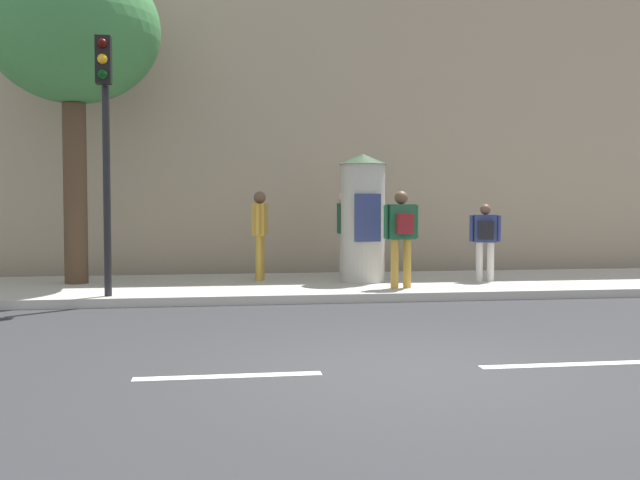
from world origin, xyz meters
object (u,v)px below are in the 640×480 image
at_px(pedestrian_in_light_jacket, 344,226).
at_px(pedestrian_in_red_top, 260,227).
at_px(street_tree, 73,33).
at_px(poster_column, 363,217).
at_px(pedestrian_in_dark_shirt, 485,236).
at_px(pedestrian_tallest, 401,230).
at_px(traffic_light, 105,123).

height_order(pedestrian_in_light_jacket, pedestrian_in_red_top, pedestrian_in_light_jacket).
xyz_separation_m(street_tree, pedestrian_in_red_top, (3.49, 0.04, -3.66)).
distance_m(poster_column, street_tree, 6.47).
distance_m(street_tree, pedestrian_in_red_top, 5.06).
xyz_separation_m(street_tree, pedestrian_in_light_jacket, (5.30, 0.77, -3.66)).
xyz_separation_m(pedestrian_in_dark_shirt, pedestrian_tallest, (-1.94, -0.95, 0.16)).
relative_size(street_tree, pedestrian_in_light_jacket, 3.48).
bearing_deg(poster_column, pedestrian_in_red_top, 163.83).
height_order(street_tree, pedestrian_in_light_jacket, street_tree).
distance_m(pedestrian_in_dark_shirt, pedestrian_in_light_jacket, 2.97).
bearing_deg(pedestrian_in_dark_shirt, poster_column, 174.04).
bearing_deg(pedestrian_in_red_top, traffic_light, -139.15).
xyz_separation_m(poster_column, pedestrian_tallest, (0.45, -1.20, -0.21)).
height_order(poster_column, pedestrian_in_dark_shirt, poster_column).
distance_m(poster_column, pedestrian_in_red_top, 2.05).
bearing_deg(street_tree, poster_column, -5.52).
height_order(street_tree, pedestrian_in_dark_shirt, street_tree).
height_order(traffic_light, pedestrian_tallest, traffic_light).
relative_size(street_tree, pedestrian_in_dark_shirt, 4.09).
bearing_deg(pedestrian_in_red_top, street_tree, -179.34).
bearing_deg(pedestrian_tallest, poster_column, 110.50).
distance_m(traffic_light, pedestrian_in_dark_shirt, 7.38).
bearing_deg(traffic_light, pedestrian_in_dark_shirt, 11.81).
bearing_deg(poster_column, pedestrian_tallest, -69.50).
relative_size(traffic_light, pedestrian_tallest, 2.39).
bearing_deg(pedestrian_in_light_jacket, street_tree, -171.71).
bearing_deg(street_tree, pedestrian_in_dark_shirt, -5.66).
bearing_deg(poster_column, traffic_light, -159.58).
bearing_deg(pedestrian_in_light_jacket, pedestrian_in_red_top, -157.99).
height_order(pedestrian_in_dark_shirt, pedestrian_in_red_top, pedestrian_in_red_top).
bearing_deg(pedestrian_in_dark_shirt, pedestrian_in_light_jacket, 148.51).
bearing_deg(street_tree, pedestrian_tallest, -16.34).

